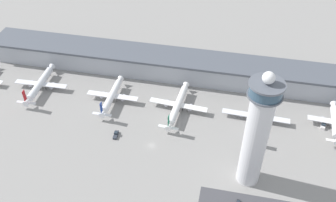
{
  "coord_description": "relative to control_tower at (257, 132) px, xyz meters",
  "views": [
    {
      "loc": [
        39.5,
        -142.15,
        159.56
      ],
      "look_at": [
        4.12,
        27.08,
        11.84
      ],
      "focal_mm": 40.0,
      "sensor_mm": 36.0,
      "label": 1
    }
  ],
  "objects": [
    {
      "name": "control_tower",
      "position": [
        0.0,
        0.0,
        0.0
      ],
      "size": [
        15.76,
        15.76,
        68.92
      ],
      "color": "silver",
      "rests_on": "ground"
    },
    {
      "name": "airplane_gate_foxtrot",
      "position": [
        49.5,
        48.97,
        -29.54
      ],
      "size": [
        31.85,
        35.89,
        14.15
      ],
      "color": "white",
      "rests_on": "ground"
    },
    {
      "name": "airplane_gate_delta",
      "position": [
        -45.82,
        45.09,
        -29.62
      ],
      "size": [
        37.64,
        44.83,
        13.8
      ],
      "color": "white",
      "rests_on": "ground"
    },
    {
      "name": "terminal_building",
      "position": [
        -55.05,
        82.09,
        -25.95
      ],
      "size": [
        270.19,
        25.0,
        16.01
      ],
      "color": "#A3A8B2",
      "rests_on": "ground"
    },
    {
      "name": "ground_plane",
      "position": [
        -55.05,
        12.09,
        -34.05
      ],
      "size": [
        1000.0,
        1000.0,
        0.0
      ],
      "primitive_type": "plane",
      "color": "gray"
    },
    {
      "name": "service_truck_catering",
      "position": [
        -77.48,
        15.42,
        -33.22
      ],
      "size": [
        2.69,
        6.65,
        2.43
      ],
      "color": "black",
      "rests_on": "ground"
    },
    {
      "name": "airplane_gate_echo",
      "position": [
        2.7,
        45.18,
        -30.2
      ],
      "size": [
        41.42,
        42.99,
        11.84
      ],
      "color": "silver",
      "rests_on": "ground"
    },
    {
      "name": "airplane_gate_bravo",
      "position": [
        -140.94,
        47.27,
        -29.6
      ],
      "size": [
        36.43,
        42.34,
        14.26
      ],
      "color": "silver",
      "rests_on": "ground"
    },
    {
      "name": "airplane_gate_charlie",
      "position": [
        -89.4,
        45.04,
        -29.42
      ],
      "size": [
        34.07,
        39.05,
        13.91
      ],
      "color": "white",
      "rests_on": "ground"
    },
    {
      "name": "service_truck_fuel",
      "position": [
        43.32,
        48.55,
        -33.02
      ],
      "size": [
        3.71,
        6.63,
        2.97
      ],
      "color": "black",
      "rests_on": "ground"
    }
  ]
}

